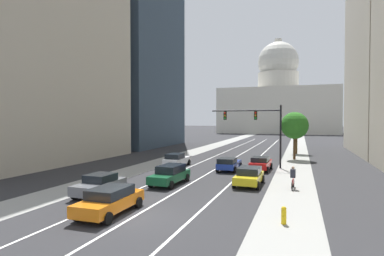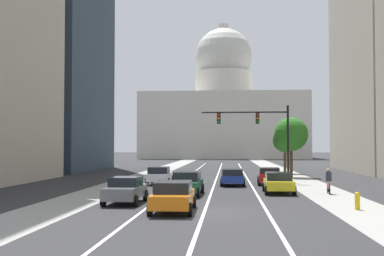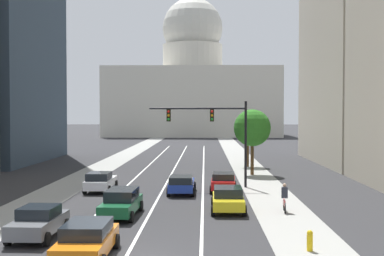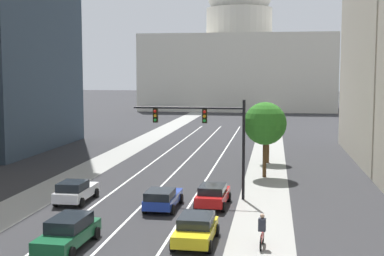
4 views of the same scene
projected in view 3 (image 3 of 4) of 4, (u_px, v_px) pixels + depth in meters
name	position (u px, v px, depth m)	size (l,w,h in m)	color
ground_plane	(178.00, 163.00, 60.52)	(400.00, 400.00, 0.00)	#2B2B2D
sidewalk_left	(103.00, 167.00, 55.73)	(3.48, 130.00, 0.01)	gray
sidewalk_right	(248.00, 167.00, 55.33)	(3.48, 130.00, 0.01)	gray
lane_stripe_left	(135.00, 179.00, 45.61)	(0.16, 90.00, 0.01)	white
lane_stripe_center	(169.00, 179.00, 45.53)	(0.16, 90.00, 0.01)	white
lane_stripe_right	(203.00, 179.00, 45.46)	(0.16, 90.00, 0.01)	white
capitol_building	(193.00, 88.00, 132.60)	(43.64, 24.49, 36.82)	beige
car_green	(121.00, 202.00, 29.07)	(2.08, 4.81, 1.55)	#14512D
car_yellow	(228.00, 199.00, 30.57)	(2.09, 4.17, 1.44)	yellow
car_gray	(39.00, 222.00, 24.01)	(2.07, 4.24, 1.50)	slate
car_orange	(87.00, 240.00, 20.58)	(2.11, 4.69, 1.49)	orange
car_white	(100.00, 181.00, 38.19)	(1.98, 4.24, 1.50)	silver
car_red	(223.00, 181.00, 38.25)	(2.11, 4.18, 1.43)	red
car_blue	(182.00, 184.00, 37.07)	(2.01, 4.30, 1.39)	#1E389E
traffic_signal_mast	(215.00, 126.00, 40.31)	(7.73, 0.39, 6.84)	black
fire_hydrant	(310.00, 240.00, 21.74)	(0.26, 0.35, 0.91)	yellow
cyclist	(284.00, 198.00, 30.26)	(0.38, 1.70, 1.72)	black
street_tree_near_right	(252.00, 128.00, 48.46)	(3.53, 3.53, 6.26)	#51381E
street_tree_far_right	(248.00, 131.00, 55.71)	(2.88, 2.88, 5.40)	#51381E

